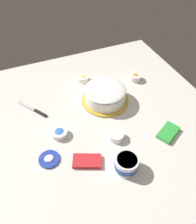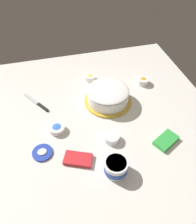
# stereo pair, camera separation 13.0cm
# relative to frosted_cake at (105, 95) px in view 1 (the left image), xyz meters

# --- Properties ---
(ground_plane) EXTENTS (1.54, 1.54, 0.00)m
(ground_plane) POSITION_rel_frosted_cake_xyz_m (-0.14, -0.17, -0.05)
(ground_plane) COLOR silver
(frosted_cake) EXTENTS (0.30, 0.30, 0.11)m
(frosted_cake) POSITION_rel_frosted_cake_xyz_m (0.00, 0.00, 0.00)
(frosted_cake) COLOR gold
(frosted_cake) RESTS_ON ground_plane
(frosting_tub) EXTENTS (0.12, 0.12, 0.08)m
(frosting_tub) POSITION_rel_frosted_cake_xyz_m (-0.10, -0.49, -0.01)
(frosting_tub) COLOR white
(frosting_tub) RESTS_ON ground_plane
(frosting_tub_lid) EXTENTS (0.11, 0.11, 0.02)m
(frosting_tub_lid) POSITION_rel_frosted_cake_xyz_m (-0.44, -0.29, -0.05)
(frosting_tub_lid) COLOR #233DAD
(frosting_tub_lid) RESTS_ON ground_plane
(spreading_knife) EXTENTS (0.15, 0.21, 0.01)m
(spreading_knife) POSITION_rel_frosted_cake_xyz_m (-0.44, 0.08, -0.05)
(spreading_knife) COLOR silver
(spreading_knife) RESTS_ON ground_plane
(sprinkle_bowl_orange) EXTENTS (0.08, 0.08, 0.04)m
(sprinkle_bowl_orange) POSITION_rel_frosted_cake_xyz_m (0.29, 0.12, -0.03)
(sprinkle_bowl_orange) COLOR white
(sprinkle_bowl_orange) RESTS_ON ground_plane
(sprinkle_bowl_yellow) EXTENTS (0.08, 0.08, 0.04)m
(sprinkle_bowl_yellow) POSITION_rel_frosted_cake_xyz_m (-0.06, 0.25, -0.03)
(sprinkle_bowl_yellow) COLOR white
(sprinkle_bowl_yellow) RESTS_ON ground_plane
(sprinkle_bowl_green) EXTENTS (0.09, 0.09, 0.04)m
(sprinkle_bowl_green) POSITION_rel_frosted_cake_xyz_m (-0.06, -0.30, -0.03)
(sprinkle_bowl_green) COLOR white
(sprinkle_bowl_green) RESTS_ON ground_plane
(sprinkle_bowl_blue) EXTENTS (0.09, 0.09, 0.04)m
(sprinkle_bowl_blue) POSITION_rel_frosted_cake_xyz_m (-0.35, -0.16, -0.03)
(sprinkle_bowl_blue) COLOR white
(sprinkle_bowl_blue) RESTS_ON ground_plane
(candy_box_lower) EXTENTS (0.16, 0.13, 0.02)m
(candy_box_lower) POSITION_rel_frosted_cake_xyz_m (0.22, -0.39, -0.04)
(candy_box_lower) COLOR green
(candy_box_lower) RESTS_ON ground_plane
(candy_box_upper) EXTENTS (0.16, 0.13, 0.02)m
(candy_box_upper) POSITION_rel_frosted_cake_xyz_m (-0.27, -0.38, -0.04)
(candy_box_upper) COLOR red
(candy_box_upper) RESTS_ON ground_plane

